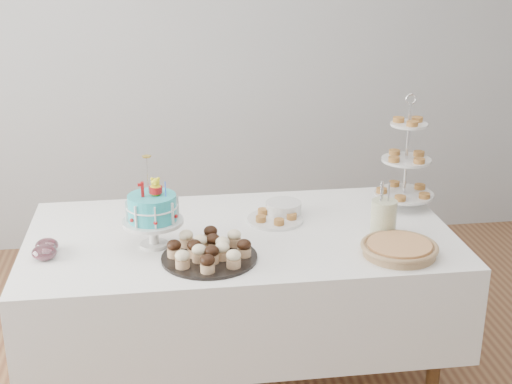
{
  "coord_description": "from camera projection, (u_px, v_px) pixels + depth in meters",
  "views": [
    {
      "loc": [
        -0.34,
        -2.64,
        2.06
      ],
      "look_at": [
        0.07,
        0.3,
        0.96
      ],
      "focal_mm": 50.0,
      "sensor_mm": 36.0,
      "label": 1
    }
  ],
  "objects": [
    {
      "name": "walls",
      "position": [
        248.0,
        126.0,
        2.74
      ],
      "size": [
        5.04,
        4.04,
        2.7
      ],
      "color": "#9EA1A3",
      "rests_on": "floor"
    },
    {
      "name": "table",
      "position": [
        241.0,
        278.0,
        3.3
      ],
      "size": [
        1.92,
        1.02,
        0.77
      ],
      "color": "white",
      "rests_on": "floor"
    },
    {
      "name": "birthday_cake",
      "position": [
        153.0,
        223.0,
        3.05
      ],
      "size": [
        0.26,
        0.26,
        0.4
      ],
      "rotation": [
        0.0,
        0.0,
        0.11
      ],
      "color": "silver",
      "rests_on": "table"
    },
    {
      "name": "cupcake_tray",
      "position": [
        209.0,
        249.0,
        2.95
      ],
      "size": [
        0.4,
        0.4,
        0.09
      ],
      "color": "black",
      "rests_on": "table"
    },
    {
      "name": "pie",
      "position": [
        399.0,
        248.0,
        3.0
      ],
      "size": [
        0.33,
        0.33,
        0.05
      ],
      "color": "tan",
      "rests_on": "table"
    },
    {
      "name": "tiered_stand",
      "position": [
        406.0,
        161.0,
        3.46
      ],
      "size": [
        0.29,
        0.29,
        0.57
      ],
      "color": "silver",
      "rests_on": "table"
    },
    {
      "name": "plate_stack",
      "position": [
        283.0,
        209.0,
        3.41
      ],
      "size": [
        0.17,
        0.17,
        0.07
      ],
      "color": "silver",
      "rests_on": "table"
    },
    {
      "name": "pastry_plate",
      "position": [
        275.0,
        217.0,
        3.35
      ],
      "size": [
        0.27,
        0.27,
        0.04
      ],
      "color": "silver",
      "rests_on": "table"
    },
    {
      "name": "jam_bowl_a",
      "position": [
        44.0,
        252.0,
        2.96
      ],
      "size": [
        0.1,
        0.1,
        0.06
      ],
      "color": "silver",
      "rests_on": "table"
    },
    {
      "name": "jam_bowl_b",
      "position": [
        47.0,
        246.0,
        3.03
      ],
      "size": [
        0.1,
        0.1,
        0.06
      ],
      "color": "silver",
      "rests_on": "table"
    },
    {
      "name": "utensil_pitcher",
      "position": [
        384.0,
        217.0,
        3.17
      ],
      "size": [
        0.12,
        0.11,
        0.26
      ],
      "rotation": [
        0.0,
        0.0,
        0.37
      ],
      "color": "silver",
      "rests_on": "table"
    }
  ]
}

